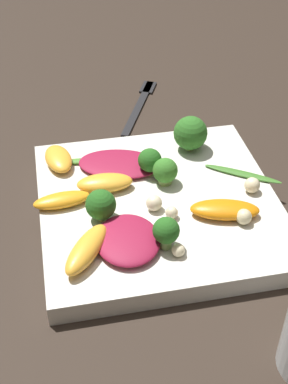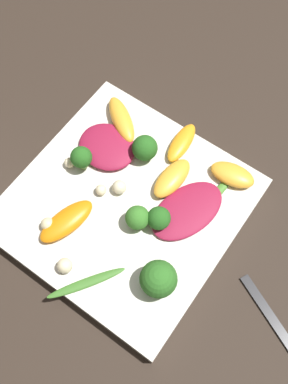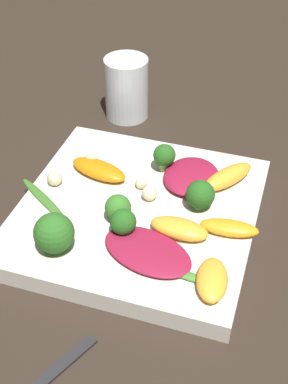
% 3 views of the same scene
% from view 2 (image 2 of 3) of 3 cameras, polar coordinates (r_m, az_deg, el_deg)
% --- Properties ---
extents(ground_plane, '(2.40, 2.40, 0.00)m').
position_cam_2_polar(ground_plane, '(0.59, -2.20, -2.23)').
color(ground_plane, '#2D231C').
extents(plate, '(0.27, 0.27, 0.02)m').
position_cam_2_polar(plate, '(0.58, -2.25, -1.78)').
color(plate, silver).
rests_on(plate, ground_plane).
extents(radicchio_leaf_0, '(0.08, 0.07, 0.01)m').
position_cam_2_polar(radicchio_leaf_0, '(0.60, -4.70, 5.77)').
color(radicchio_leaf_0, maroon).
rests_on(radicchio_leaf_0, plate).
extents(radicchio_leaf_1, '(0.09, 0.12, 0.01)m').
position_cam_2_polar(radicchio_leaf_1, '(0.56, 5.50, -2.35)').
color(radicchio_leaf_1, maroon).
rests_on(radicchio_leaf_1, plate).
extents(orange_segment_0, '(0.06, 0.04, 0.02)m').
position_cam_2_polar(orange_segment_0, '(0.59, 11.16, 2.16)').
color(orange_segment_0, '#FCAD33').
rests_on(orange_segment_0, plate).
extents(orange_segment_1, '(0.03, 0.07, 0.02)m').
position_cam_2_polar(orange_segment_1, '(0.57, 3.57, 1.75)').
color(orange_segment_1, '#FCAD33').
rests_on(orange_segment_1, plate).
extents(orange_segment_2, '(0.03, 0.07, 0.01)m').
position_cam_2_polar(orange_segment_2, '(0.60, 4.78, 6.25)').
color(orange_segment_2, orange).
rests_on(orange_segment_2, plate).
extents(orange_segment_3, '(0.05, 0.08, 0.02)m').
position_cam_2_polar(orange_segment_3, '(0.56, -9.81, -3.68)').
color(orange_segment_3, orange).
rests_on(orange_segment_3, plate).
extents(orange_segment_4, '(0.08, 0.06, 0.02)m').
position_cam_2_polar(orange_segment_4, '(0.62, -2.88, 9.19)').
color(orange_segment_4, '#FCAD33').
rests_on(orange_segment_4, plate).
extents(broccoli_floret_0, '(0.03, 0.03, 0.04)m').
position_cam_2_polar(broccoli_floret_0, '(0.58, -7.96, 4.33)').
color(broccoli_floret_0, '#84AD5B').
rests_on(broccoli_floret_0, plate).
extents(broccoli_floret_1, '(0.03, 0.03, 0.04)m').
position_cam_2_polar(broccoli_floret_1, '(0.58, 0.09, 5.59)').
color(broccoli_floret_1, '#84AD5B').
rests_on(broccoli_floret_1, plate).
extents(broccoli_floret_2, '(0.03, 0.03, 0.03)m').
position_cam_2_polar(broccoli_floret_2, '(0.54, 1.77, -3.55)').
color(broccoli_floret_2, '#84AD5B').
rests_on(broccoli_floret_2, plate).
extents(broccoli_floret_3, '(0.03, 0.03, 0.03)m').
position_cam_2_polar(broccoli_floret_3, '(0.54, -0.84, -3.31)').
color(broccoli_floret_3, '#7A9E51').
rests_on(broccoli_floret_3, plate).
extents(broccoli_floret_4, '(0.04, 0.04, 0.05)m').
position_cam_2_polar(broccoli_floret_4, '(0.51, 1.85, -10.99)').
color(broccoli_floret_4, '#84AD5B').
rests_on(broccoli_floret_4, plate).
extents(arugula_sprig_0, '(0.02, 0.09, 0.01)m').
position_cam_2_polar(arugula_sprig_0, '(0.57, 8.59, -0.84)').
color(arugula_sprig_0, '#47842D').
rests_on(arugula_sprig_0, plate).
extents(arugula_sprig_1, '(0.06, 0.09, 0.00)m').
position_cam_2_polar(arugula_sprig_1, '(0.54, -7.34, -11.38)').
color(arugula_sprig_1, '#3D7528').
rests_on(arugula_sprig_1, plate).
extents(macadamia_nut_0, '(0.02, 0.02, 0.02)m').
position_cam_2_polar(macadamia_nut_0, '(0.54, -10.04, -9.20)').
color(macadamia_nut_0, beige).
rests_on(macadamia_nut_0, plate).
extents(macadamia_nut_1, '(0.02, 0.02, 0.02)m').
position_cam_2_polar(macadamia_nut_1, '(0.56, -12.12, -4.03)').
color(macadamia_nut_1, beige).
rests_on(macadamia_nut_1, plate).
extents(macadamia_nut_2, '(0.01, 0.01, 0.01)m').
position_cam_2_polar(macadamia_nut_2, '(0.59, -9.59, 3.54)').
color(macadamia_nut_2, beige).
rests_on(macadamia_nut_2, plate).
extents(macadamia_nut_3, '(0.02, 0.02, 0.02)m').
position_cam_2_polar(macadamia_nut_3, '(0.57, -3.14, 0.63)').
color(macadamia_nut_3, beige).
rests_on(macadamia_nut_3, plate).
extents(macadamia_nut_4, '(0.01, 0.01, 0.01)m').
position_cam_2_polar(macadamia_nut_4, '(0.57, -5.48, 0.27)').
color(macadamia_nut_4, beige).
rests_on(macadamia_nut_4, plate).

